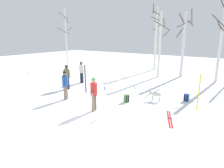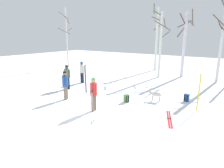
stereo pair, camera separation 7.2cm
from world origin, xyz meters
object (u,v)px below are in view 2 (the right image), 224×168
dog (156,95)px  birch_tree_1 (156,38)px  backpack_0 (187,98)px  birch_tree_3 (184,43)px  person_2 (94,92)px  birch_tree_4 (222,38)px  ski_poles_0 (92,106)px  backpack_1 (126,98)px  water_bottle_0 (105,88)px  birch_tree_0 (67,37)px  ski_pair_planted_1 (86,79)px  ski_pair_planted_0 (199,92)px  ski_pair_lying_0 (169,119)px  birch_tree_2 (161,44)px  person_3 (67,75)px  person_0 (82,71)px  person_1 (65,83)px

dog → birch_tree_1: birch_tree_1 is taller
backpack_0 → birch_tree_3: birch_tree_3 is taller
backpack_0 → birch_tree_1: bearing=122.6°
person_2 → backpack_0: (3.47, 4.14, -0.77)m
dog → birch_tree_4: size_ratio=0.13×
ski_poles_0 → backpack_1: 3.25m
backpack_1 → water_bottle_0: 2.84m
birch_tree_0 → birch_tree_4: bearing=5.8°
ski_pair_planted_1 → birch_tree_1: birch_tree_1 is taller
ski_pair_planted_0 → ski_pair_lying_0: (-0.80, -1.84, -0.93)m
ski_poles_0 → birch_tree_4: size_ratio=0.22×
birch_tree_1 → birch_tree_2: birch_tree_1 is taller
backpack_0 → water_bottle_0: backpack_0 is taller
person_3 → ski_pair_planted_1: (1.69, 0.04, -0.05)m
dog → birch_tree_0: bearing=157.0°
person_3 → ski_pair_planted_1: bearing=1.4°
person_0 → backpack_1: 5.69m
backpack_1 → person_2: bearing=-108.6°
person_2 → birch_tree_3: size_ratio=0.30×
person_1 → birch_tree_4: size_ratio=0.25×
person_0 → backpack_0: 8.10m
birch_tree_0 → birch_tree_1: size_ratio=0.97×
person_1 → water_bottle_0: size_ratio=6.71×
ski_pair_planted_1 → ski_pair_planted_0: bearing=7.7°
ski_poles_0 → birch_tree_2: (-1.26, 10.78, 2.15)m
ski_poles_0 → backpack_1: (-0.19, 3.20, -0.58)m
person_0 → ski_pair_planted_1: size_ratio=0.92×
person_2 → birch_tree_4: birch_tree_4 is taller
person_3 → backpack_1: person_3 is taller
person_1 → birch_tree_2: size_ratio=0.30×
person_0 → birch_tree_2: 7.29m
backpack_1 → birch_tree_2: 8.13m
person_0 → dog: (6.56, -0.86, -0.59)m
ski_pair_planted_0 → birch_tree_1: bearing=123.0°
water_bottle_0 → birch_tree_3: 8.71m
water_bottle_0 → backpack_1: bearing=-28.0°
ski_pair_planted_0 → ski_pair_lying_0: 2.21m
birch_tree_3 → birch_tree_1: bearing=150.2°
ski_poles_0 → dog: bearing=75.8°
ski_pair_lying_0 → water_bottle_0: (-5.31, 2.20, 0.11)m
ski_pair_planted_0 → ski_poles_0: ski_pair_planted_0 is taller
person_0 → dog: person_0 is taller
person_0 → birch_tree_0: bearing=144.7°
ski_pair_planted_1 → ski_pair_lying_0: size_ratio=1.01×
water_bottle_0 → birch_tree_1: bearing=91.9°
backpack_1 → birch_tree_2: bearing=98.0°
birch_tree_2 → person_3: bearing=-116.5°
dog → ski_pair_lying_0: bearing=-52.7°
backpack_0 → backpack_1: size_ratio=1.00×
dog → birch_tree_4: (2.24, 7.24, 3.12)m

